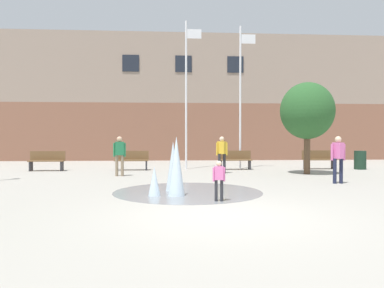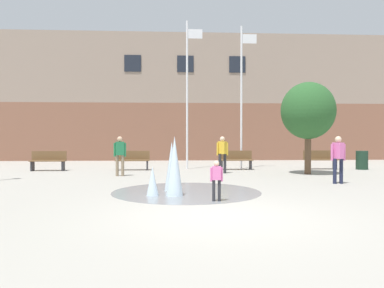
# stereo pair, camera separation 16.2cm
# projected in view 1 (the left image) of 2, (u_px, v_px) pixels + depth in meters

# --- Properties ---
(ground_plane) EXTENTS (100.00, 100.00, 0.00)m
(ground_plane) POSITION_uv_depth(u_px,v_px,m) (222.00, 215.00, 7.45)
(ground_plane) COLOR #9E998E
(library_building) EXTENTS (36.00, 6.05, 8.59)m
(library_building) POSITION_uv_depth(u_px,v_px,m) (182.00, 101.00, 28.02)
(library_building) COLOR brown
(library_building) RESTS_ON ground
(splash_fountain) EXTENTS (4.23, 4.23, 1.59)m
(splash_fountain) POSITION_uv_depth(u_px,v_px,m) (175.00, 172.00, 10.33)
(splash_fountain) COLOR gray
(splash_fountain) RESTS_ON ground
(park_bench_far_left) EXTENTS (1.60, 0.44, 0.91)m
(park_bench_far_left) POSITION_uv_depth(u_px,v_px,m) (47.00, 161.00, 17.31)
(park_bench_far_left) COLOR #28282D
(park_bench_far_left) RESTS_ON ground
(park_bench_under_left_flagpole) EXTENTS (1.60, 0.44, 0.91)m
(park_bench_under_left_flagpole) POSITION_uv_depth(u_px,v_px,m) (132.00, 160.00, 17.69)
(park_bench_under_left_flagpole) COLOR #28282D
(park_bench_under_left_flagpole) RESTS_ON ground
(park_bench_under_right_flagpole) EXTENTS (1.60, 0.44, 0.91)m
(park_bench_under_right_flagpole) POSITION_uv_depth(u_px,v_px,m) (235.00, 160.00, 18.04)
(park_bench_under_right_flagpole) COLOR #28282D
(park_bench_under_right_flagpole) RESTS_ON ground
(park_bench_near_trashcan) EXTENTS (1.60, 0.44, 0.91)m
(park_bench_near_trashcan) POSITION_uv_depth(u_px,v_px,m) (319.00, 159.00, 18.34)
(park_bench_near_trashcan) COLOR #28282D
(park_bench_near_trashcan) RESTS_ON ground
(adult_in_red) EXTENTS (0.50, 0.39, 1.59)m
(adult_in_red) POSITION_uv_depth(u_px,v_px,m) (338.00, 156.00, 12.54)
(adult_in_red) COLOR #1E233D
(adult_in_red) RESTS_ON ground
(teen_by_trashcan) EXTENTS (0.50, 0.38, 1.59)m
(teen_by_trashcan) POSITION_uv_depth(u_px,v_px,m) (222.00, 152.00, 16.12)
(teen_by_trashcan) COLOR #28282D
(teen_by_trashcan) RESTS_ON ground
(adult_near_bench) EXTENTS (0.50, 0.27, 1.59)m
(adult_near_bench) POSITION_uv_depth(u_px,v_px,m) (119.00, 153.00, 14.94)
(adult_near_bench) COLOR #89755B
(adult_near_bench) RESTS_ON ground
(child_running) EXTENTS (0.31, 0.13, 0.99)m
(child_running) POSITION_uv_depth(u_px,v_px,m) (219.00, 177.00, 9.06)
(child_running) COLOR #28282D
(child_running) RESTS_ON ground
(flagpole_left) EXTENTS (0.80, 0.10, 7.24)m
(flagpole_left) POSITION_uv_depth(u_px,v_px,m) (187.00, 90.00, 18.29)
(flagpole_left) COLOR silver
(flagpole_left) RESTS_ON ground
(flagpole_right) EXTENTS (0.80, 0.10, 7.04)m
(flagpole_right) POSITION_uv_depth(u_px,v_px,m) (241.00, 93.00, 18.47)
(flagpole_right) COLOR silver
(flagpole_right) RESTS_ON ground
(trash_can) EXTENTS (0.56, 0.56, 0.90)m
(trash_can) POSITION_uv_depth(u_px,v_px,m) (360.00, 160.00, 18.15)
(trash_can) COLOR #193323
(trash_can) RESTS_ON ground
(street_tree_near_building) EXTENTS (2.25, 2.25, 3.87)m
(street_tree_near_building) POSITION_uv_depth(u_px,v_px,m) (307.00, 111.00, 15.75)
(street_tree_near_building) COLOR brown
(street_tree_near_building) RESTS_ON ground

